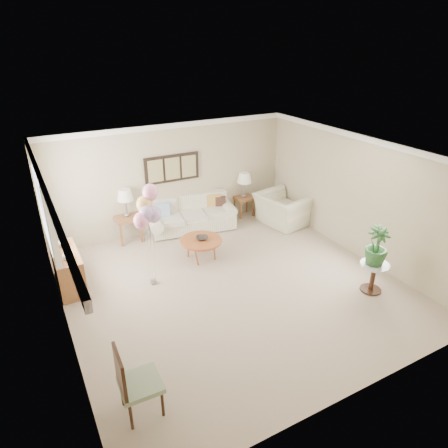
% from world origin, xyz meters
% --- Properties ---
extents(ground_plane, '(6.00, 6.00, 0.00)m').
position_xyz_m(ground_plane, '(0.00, 0.00, 0.00)').
color(ground_plane, tan).
extents(room_shell, '(6.04, 6.04, 2.60)m').
position_xyz_m(room_shell, '(-0.11, 0.09, 1.63)').
color(room_shell, '#B7AC93').
rests_on(room_shell, ground).
extents(wall_art_triptych, '(1.35, 0.06, 0.65)m').
position_xyz_m(wall_art_triptych, '(0.00, 2.96, 1.55)').
color(wall_art_triptych, black).
rests_on(wall_art_triptych, ground).
extents(sofa, '(2.37, 1.16, 0.83)m').
position_xyz_m(sofa, '(0.35, 2.73, 0.33)').
color(sofa, beige).
rests_on(sofa, ground).
extents(end_table_left, '(0.58, 0.53, 0.63)m').
position_xyz_m(end_table_left, '(-1.21, 2.83, 0.53)').
color(end_table_left, '#915C2E').
rests_on(end_table_left, ground).
extents(end_table_right, '(0.49, 0.44, 0.53)m').
position_xyz_m(end_table_right, '(1.92, 2.83, 0.45)').
color(end_table_right, '#915C2E').
rests_on(end_table_right, ground).
extents(lamp_left, '(0.37, 0.37, 0.65)m').
position_xyz_m(lamp_left, '(-1.21, 2.83, 1.13)').
color(lamp_left, gray).
rests_on(lamp_left, end_table_left).
extents(lamp_right, '(0.37, 0.37, 0.66)m').
position_xyz_m(lamp_right, '(1.92, 2.83, 1.03)').
color(lamp_right, gray).
rests_on(lamp_right, end_table_right).
extents(coffee_table, '(0.90, 0.90, 0.45)m').
position_xyz_m(coffee_table, '(-0.09, 1.26, 0.42)').
color(coffee_table, '#A9562C').
rests_on(coffee_table, ground).
extents(decor_bowl, '(0.34, 0.34, 0.06)m').
position_xyz_m(decor_bowl, '(-0.06, 1.26, 0.49)').
color(decor_bowl, '#282420').
rests_on(decor_bowl, coffee_table).
extents(armchair, '(1.24, 1.37, 0.79)m').
position_xyz_m(armchair, '(2.50, 1.90, 0.39)').
color(armchair, beige).
rests_on(armchair, ground).
extents(side_table, '(0.53, 0.53, 0.58)m').
position_xyz_m(side_table, '(2.22, -1.36, 0.44)').
color(side_table, silver).
rests_on(side_table, ground).
extents(potted_plant, '(0.51, 0.51, 0.74)m').
position_xyz_m(potted_plant, '(2.19, -1.34, 0.95)').
color(potted_plant, '#1C501D').
rests_on(potted_plant, side_table).
extents(accent_chair, '(0.52, 0.52, 1.03)m').
position_xyz_m(accent_chair, '(-2.50, -1.90, 0.54)').
color(accent_chair, '#8BA480').
rests_on(accent_chair, ground).
extents(credenza, '(0.46, 1.20, 0.74)m').
position_xyz_m(credenza, '(-2.76, 1.50, 0.37)').
color(credenza, '#915C2E').
rests_on(credenza, ground).
extents(vase_white, '(0.25, 0.25, 0.20)m').
position_xyz_m(vase_white, '(-2.74, 1.20, 0.84)').
color(vase_white, white).
rests_on(vase_white, credenza).
extents(vase_sage, '(0.21, 0.21, 0.20)m').
position_xyz_m(vase_sage, '(-2.74, 1.77, 0.84)').
color(vase_sage, beige).
rests_on(vase_sage, credenza).
extents(balloon_cluster, '(0.54, 0.44, 2.01)m').
position_xyz_m(balloon_cluster, '(-1.33, 0.79, 1.57)').
color(balloon_cluster, gray).
rests_on(balloon_cluster, ground).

